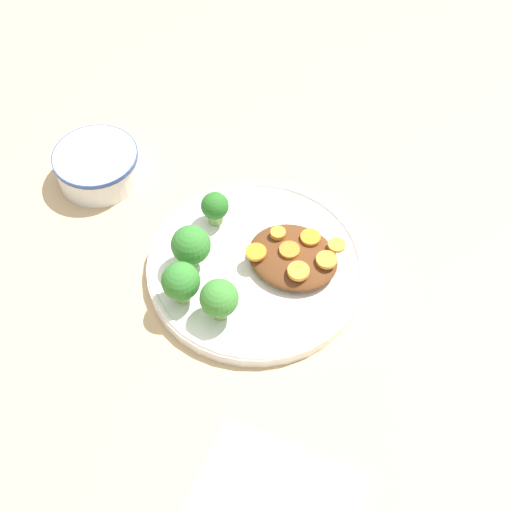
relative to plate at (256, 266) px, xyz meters
The scene contains 16 objects.
ground_plane 0.01m from the plate, ahead, with size 4.00×4.00×0.00m, color tan.
plate is the anchor object (origin of this frame).
dip_bowl 0.26m from the plate, ahead, with size 0.11×0.11×0.04m.
stew_mound 0.05m from the plate, 148.15° to the right, with size 0.11×0.10×0.02m, color #5B3319.
broccoli_floret_0 0.09m from the plate, 29.66° to the left, with size 0.05×0.05×0.06m.
broccoli_floret_1 0.09m from the plate, 23.09° to the right, with size 0.03×0.03×0.05m.
broccoli_floret_2 0.09m from the plate, 89.68° to the left, with size 0.04×0.04×0.06m.
broccoli_floret_3 0.11m from the plate, 59.94° to the left, with size 0.04×0.04×0.06m.
carrot_slice_0 0.03m from the plate, behind, with size 0.02×0.02×0.00m, color orange.
carrot_slice_1 0.05m from the plate, 104.34° to the right, with size 0.02×0.02×0.01m, color orange.
carrot_slice_2 0.05m from the plate, 146.05° to the right, with size 0.02×0.02×0.00m, color orange.
carrot_slice_3 0.07m from the plate, 131.92° to the right, with size 0.02×0.02×0.00m, color orange.
carrot_slice_4 0.06m from the plate, behind, with size 0.03×0.03×0.01m, color orange.
carrot_slice_5 0.09m from the plate, 158.37° to the right, with size 0.02×0.02×0.00m, color orange.
carrot_slice_6 0.10m from the plate, 144.47° to the right, with size 0.02×0.02×0.00m, color orange.
napkin 0.27m from the plate, 123.61° to the left, with size 0.17×0.12×0.01m.
Camera 1 is at (-0.25, 0.43, 0.72)m, focal length 50.00 mm.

